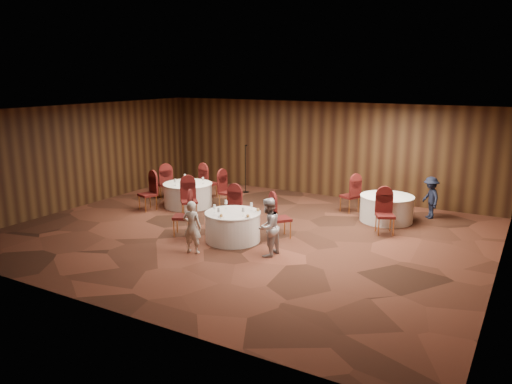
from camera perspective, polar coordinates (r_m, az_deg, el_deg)
The scene contains 15 objects.
ground at distance 13.23m, azimuth -1.19°, elevation -4.72°, with size 12.00×12.00×0.00m, color black.
room_shell at distance 12.76m, azimuth -1.23°, elevation 3.71°, with size 12.00×12.00×12.00m.
table_main at distance 12.55m, azimuth -2.67°, elevation -3.93°, with size 1.40×1.40×0.74m.
table_left at distance 15.95m, azimuth -7.77°, elevation -0.29°, with size 1.55×1.55×0.74m.
table_right at distance 14.68m, azimuth 14.69°, elevation -1.80°, with size 1.50×1.50×0.74m.
chairs_main at distance 13.17m, azimuth -2.54°, elevation -2.53°, with size 3.01×2.09×1.00m.
chairs_left at distance 15.94m, azimuth -7.81°, elevation 0.16°, with size 3.18×2.95×1.00m.
chairs_right at distance 14.41m, azimuth 12.48°, elevation -1.44°, with size 2.22×2.27×1.00m.
tabletop_main at distance 12.27m, azimuth -2.32°, elevation -2.06°, with size 1.05×1.06×0.22m.
tabletop_left at distance 15.85m, azimuth -7.81°, elevation 1.27°, with size 0.87×0.83×0.22m.
tabletop_right at distance 14.29m, azimuth 15.21°, elevation -0.08°, with size 0.08×0.08×0.22m.
mic_stand at distance 17.65m, azimuth -1.20°, elevation 1.57°, with size 0.24×0.24×1.70m.
woman_a at distance 11.73m, azimuth -7.31°, elevation -3.99°, with size 0.46×0.30×1.25m, color silver.
woman_b at distance 11.43m, azimuth 1.38°, elevation -4.04°, with size 0.67×0.52×1.37m, color #BABABF.
man_c at distance 15.28m, azimuth 19.31°, elevation -0.61°, with size 0.79×0.46×1.23m, color black.
Camera 1 is at (6.52, -10.76, 4.09)m, focal length 35.00 mm.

